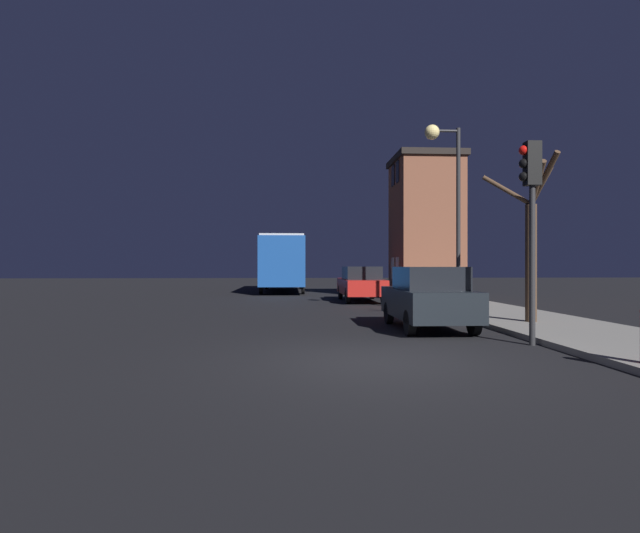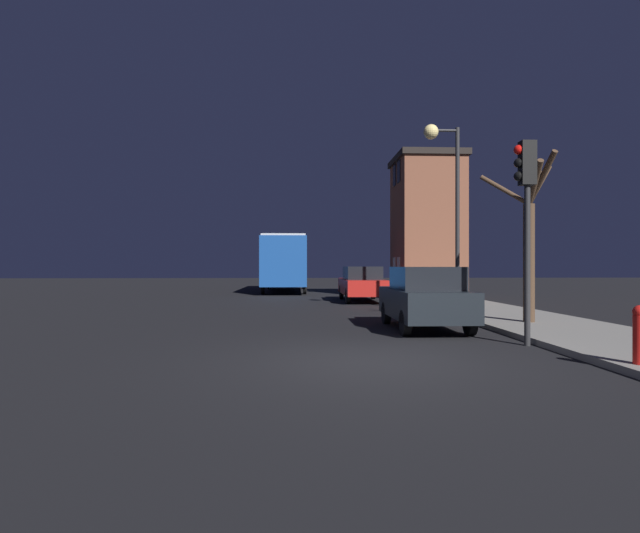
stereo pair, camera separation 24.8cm
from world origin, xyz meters
The scene contains 8 objects.
ground_plane centered at (0.00, 0.00, 0.00)m, with size 120.00×120.00×0.00m, color black.
brick_building centered at (5.33, 16.57, 3.71)m, with size 3.33×3.89×7.12m.
streetlamp centered at (3.63, 7.89, 4.72)m, with size 1.22×0.50×6.25m.
traffic_light centered at (3.37, 1.37, 3.01)m, with size 0.43×0.24×4.18m.
bare_tree centered at (4.95, 4.48, 2.40)m, with size 2.06×1.91×4.39m.
bus centered at (-2.05, 23.56, 2.05)m, with size 2.62×10.00×3.43m.
car_near_lane centered at (1.99, 4.08, 0.82)m, with size 1.71×3.83×1.61m.
car_mid_lane centered at (1.69, 14.33, 0.84)m, with size 1.75×4.79×1.61m.
Camera 1 is at (-1.54, -8.58, 1.63)m, focal length 28.00 mm.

